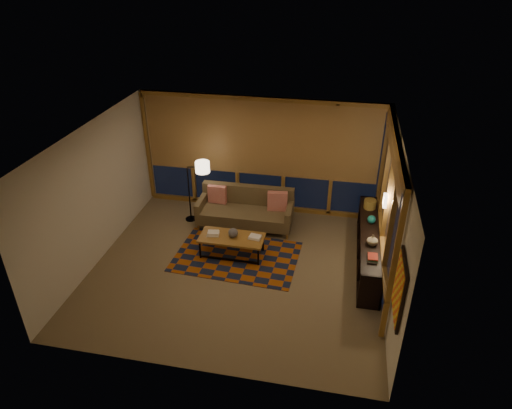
% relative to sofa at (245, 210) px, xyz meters
% --- Properties ---
extents(floor, '(5.50, 5.00, 0.01)m').
position_rel_sofa_xyz_m(floor, '(0.17, -1.56, -0.42)').
color(floor, '#776648').
rests_on(floor, ground).
extents(ceiling, '(5.50, 5.00, 0.01)m').
position_rel_sofa_xyz_m(ceiling, '(0.17, -1.56, 2.28)').
color(ceiling, silver).
rests_on(ceiling, walls).
extents(walls, '(5.51, 5.01, 2.70)m').
position_rel_sofa_xyz_m(walls, '(0.17, -1.56, 0.93)').
color(walls, beige).
rests_on(walls, floor).
extents(window_wall_back, '(5.30, 0.16, 2.60)m').
position_rel_sofa_xyz_m(window_wall_back, '(0.17, 0.87, 0.93)').
color(window_wall_back, olive).
rests_on(window_wall_back, walls).
extents(window_wall_right, '(0.16, 3.70, 2.60)m').
position_rel_sofa_xyz_m(window_wall_right, '(2.85, -0.96, 0.93)').
color(window_wall_right, olive).
rests_on(window_wall_right, walls).
extents(wall_art, '(0.06, 0.74, 0.94)m').
position_rel_sofa_xyz_m(wall_art, '(2.88, -3.41, 1.03)').
color(wall_art, '#E94118').
rests_on(wall_art, walls).
extents(wall_sconce, '(0.12, 0.18, 0.22)m').
position_rel_sofa_xyz_m(wall_sconce, '(2.79, -1.11, 1.13)').
color(wall_sconce, '#FFE1B8').
rests_on(wall_sconce, walls).
extents(sofa, '(2.07, 0.85, 0.85)m').
position_rel_sofa_xyz_m(sofa, '(0.00, 0.00, 0.00)').
color(sofa, brown).
rests_on(sofa, floor).
extents(pillow_left, '(0.42, 0.16, 0.41)m').
position_rel_sofa_xyz_m(pillow_left, '(-0.68, 0.19, 0.21)').
color(pillow_left, '#B5050C').
rests_on(pillow_left, sofa).
extents(pillow_right, '(0.45, 0.19, 0.43)m').
position_rel_sofa_xyz_m(pillow_right, '(0.69, 0.13, 0.22)').
color(pillow_right, '#B5050C').
rests_on(pillow_right, sofa).
extents(area_rug, '(2.51, 1.74, 0.01)m').
position_rel_sofa_xyz_m(area_rug, '(0.08, -1.17, -0.42)').
color(area_rug, '#92430E').
rests_on(area_rug, floor).
extents(coffee_table, '(1.29, 0.60, 0.43)m').
position_rel_sofa_xyz_m(coffee_table, '(-0.02, -1.12, -0.21)').
color(coffee_table, olive).
rests_on(coffee_table, floor).
extents(book_stack_a, '(0.28, 0.23, 0.07)m').
position_rel_sofa_xyz_m(book_stack_a, '(-0.41, -1.13, 0.04)').
color(book_stack_a, white).
rests_on(book_stack_a, coffee_table).
extents(book_stack_b, '(0.28, 0.24, 0.05)m').
position_rel_sofa_xyz_m(book_stack_b, '(0.44, -1.09, 0.03)').
color(book_stack_b, white).
rests_on(book_stack_b, coffee_table).
extents(ceramic_pot, '(0.23, 0.23, 0.19)m').
position_rel_sofa_xyz_m(ceramic_pot, '(0.00, -1.11, 0.10)').
color(ceramic_pot, '#2F3034').
rests_on(ceramic_pot, coffee_table).
extents(floor_lamp, '(0.54, 0.41, 1.44)m').
position_rel_sofa_xyz_m(floor_lamp, '(-1.29, 0.05, 0.30)').
color(floor_lamp, black).
rests_on(floor_lamp, floor).
extents(bookshelf, '(0.40, 2.84, 0.71)m').
position_rel_sofa_xyz_m(bookshelf, '(2.66, -0.82, -0.07)').
color(bookshelf, black).
rests_on(bookshelf, floor).
extents(basket, '(0.29, 0.29, 0.19)m').
position_rel_sofa_xyz_m(basket, '(2.64, 0.09, 0.38)').
color(basket, '#A38235').
rests_on(basket, bookshelf).
extents(teal_bowl, '(0.18, 0.18, 0.17)m').
position_rel_sofa_xyz_m(teal_bowl, '(2.66, -0.51, 0.37)').
color(teal_bowl, '#13645E').
rests_on(teal_bowl, bookshelf).
extents(vase, '(0.22, 0.22, 0.21)m').
position_rel_sofa_xyz_m(vase, '(2.66, -1.28, 0.39)').
color(vase, tan).
rests_on(vase, bookshelf).
extents(shelf_book_stack, '(0.25, 0.29, 0.07)m').
position_rel_sofa_xyz_m(shelf_book_stack, '(2.66, -1.74, 0.32)').
color(shelf_book_stack, white).
rests_on(shelf_book_stack, bookshelf).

